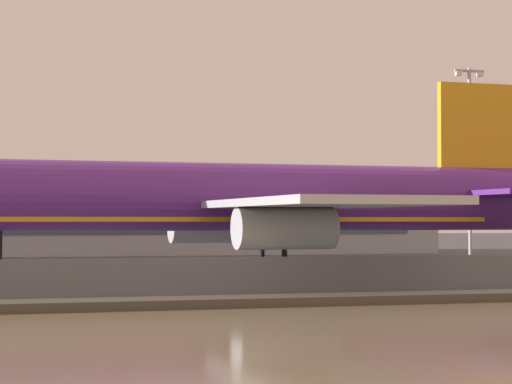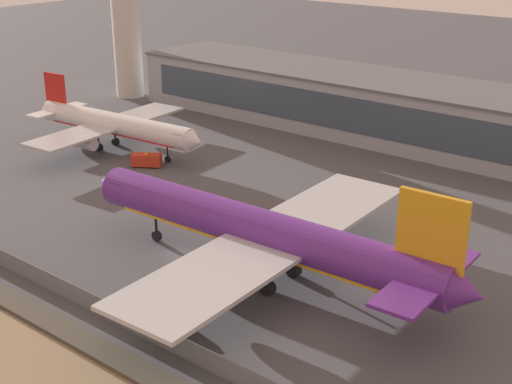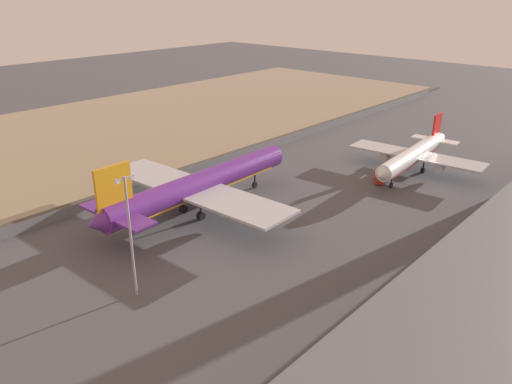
% 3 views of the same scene
% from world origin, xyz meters
% --- Properties ---
extents(ground_plane, '(500.00, 500.00, 0.00)m').
position_xyz_m(ground_plane, '(0.00, 0.00, 0.00)').
color(ground_plane, '#4C4C51').
extents(waterfront_lagoon, '(320.00, 98.00, 0.01)m').
position_xyz_m(waterfront_lagoon, '(0.00, -71.00, 0.00)').
color(waterfront_lagoon, '#937F60').
rests_on(waterfront_lagoon, ground).
extents(shoreline_seawall, '(320.00, 3.00, 0.50)m').
position_xyz_m(shoreline_seawall, '(0.00, -20.50, 0.25)').
color(shoreline_seawall, '#474238').
rests_on(shoreline_seawall, ground).
extents(perimeter_fence, '(280.00, 0.10, 2.44)m').
position_xyz_m(perimeter_fence, '(0.00, -16.00, 1.22)').
color(perimeter_fence, slate).
rests_on(perimeter_fence, ground).
extents(cargo_jet_purple, '(55.51, 47.52, 16.12)m').
position_xyz_m(cargo_jet_purple, '(12.73, 2.24, 6.15)').
color(cargo_jet_purple, '#602889').
rests_on(cargo_jet_purple, ground).
extents(passenger_jet_white_red, '(41.15, 35.08, 12.78)m').
position_xyz_m(passenger_jet_white_red, '(-40.73, 24.82, 4.88)').
color(passenger_jet_white_red, white).
rests_on(passenger_jet_white_red, ground).
extents(baggage_tug, '(2.74, 3.57, 1.80)m').
position_xyz_m(baggage_tug, '(12.87, -13.04, 0.81)').
color(baggage_tug, yellow).
rests_on(baggage_tug, ground).
extents(ops_van, '(5.50, 4.60, 2.48)m').
position_xyz_m(ops_van, '(-28.91, 21.70, 1.28)').
color(ops_van, red).
rests_on(ops_van, ground).
extents(apron_light_mast_apron_west, '(3.20, 0.40, 19.85)m').
position_xyz_m(apron_light_mast_apron_west, '(40.69, 18.28, 11.19)').
color(apron_light_mast_apron_west, '#A8A8AD').
rests_on(apron_light_mast_apron_west, ground).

